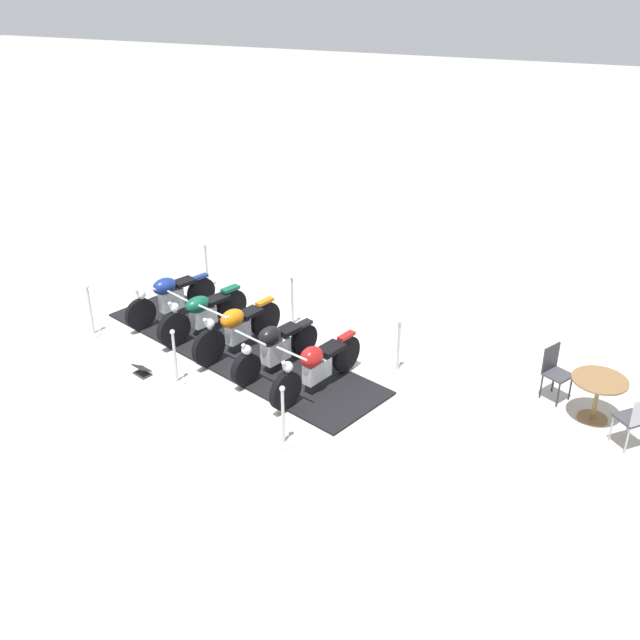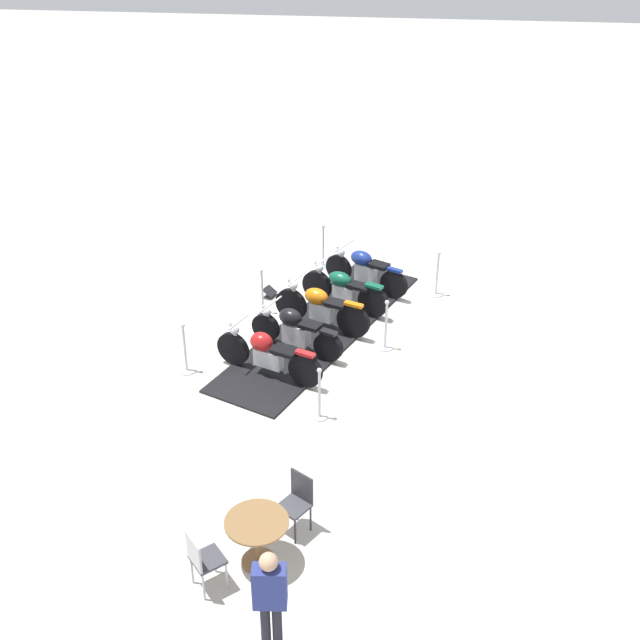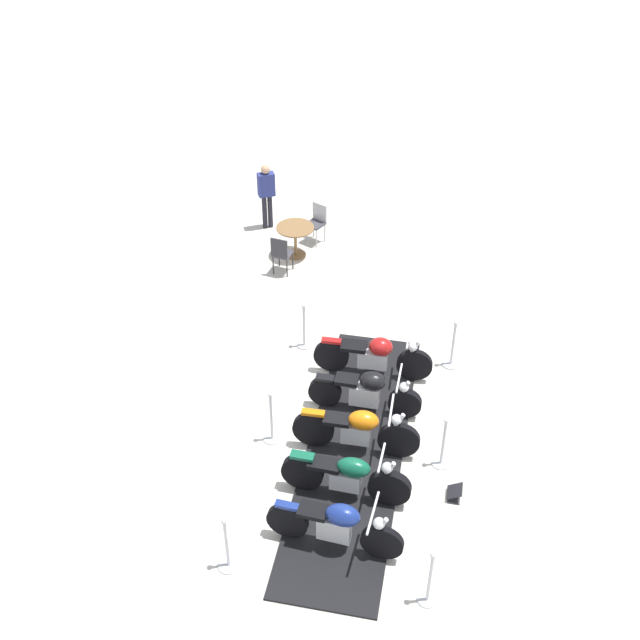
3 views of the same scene
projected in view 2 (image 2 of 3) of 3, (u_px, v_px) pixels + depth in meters
The scene contains 18 objects.
ground_plane at pixel (322, 329), 16.34m from camera, with size 80.00×80.00×0.00m, color beige.
display_platform at pixel (322, 329), 16.33m from camera, with size 6.22×1.64×0.04m, color black.
motorcycle_navy at pixel (364, 269), 17.60m from camera, with size 1.13×1.94×0.96m.
motorcycle_forest at pixel (344, 289), 16.86m from camera, with size 1.01×1.98×1.01m.
motorcycle_copper at pixel (320, 307), 16.09m from camera, with size 1.01×2.08×1.05m.
motorcycle_black at pixel (295, 330), 15.36m from camera, with size 1.05×1.95×0.89m.
motorcycle_maroon at pixel (267, 353), 14.59m from camera, with size 0.99×2.16×0.99m.
stanchion_right_rear at pixel (186, 357), 14.84m from camera, with size 0.36×0.36×1.05m.
stanchion_left_rear at pixel (319, 400), 13.54m from camera, with size 0.29×0.29×1.03m.
stanchion_right_front at pixel (323, 251), 18.76m from camera, with size 0.29×0.29×1.09m.
stanchion_right_mid at pixel (262, 298), 16.80m from camera, with size 0.31×0.31×1.06m.
stanchion_left_mid at pixel (386, 333), 15.53m from camera, with size 0.32×0.32×1.09m.
stanchion_left_front at pixel (437, 281), 17.52m from camera, with size 0.34×0.34×1.07m.
info_placard at pixel (270, 294), 17.56m from camera, with size 0.38×0.34×0.22m.
cafe_table at pixel (257, 531), 10.57m from camera, with size 0.88×0.88×0.76m.
cafe_chair_near_table at pixel (203, 558), 10.18m from camera, with size 0.56×0.56×0.96m.
cafe_chair_across_table at pixel (297, 500), 11.13m from camera, with size 0.55×0.55×0.96m.
bystander_person at pixel (270, 596), 9.08m from camera, with size 0.26×0.42×1.69m.
Camera 2 is at (13.93, 1.83, 8.35)m, focal length 43.79 mm.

